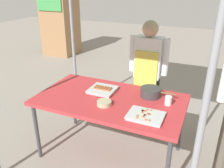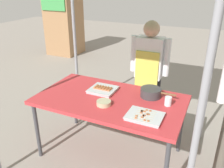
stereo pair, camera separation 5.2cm
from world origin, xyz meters
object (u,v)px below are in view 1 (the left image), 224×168
at_px(tray_meat_skewers, 146,116).
at_px(neighbor_stall_left, 60,22).
at_px(cooking_wok, 151,92).
at_px(tray_grilled_sausages, 103,90).
at_px(stall_table, 110,102).
at_px(drink_cup_near_edge, 168,101).
at_px(condiment_bowl, 104,103).
at_px(vendor_woman, 148,68).

height_order(tray_meat_skewers, neighbor_stall_left, neighbor_stall_left).
bearing_deg(cooking_wok, tray_grilled_sausages, -170.06).
bearing_deg(neighbor_stall_left, tray_grilled_sausages, -48.78).
bearing_deg(stall_table, tray_grilled_sausages, 139.89).
xyz_separation_m(stall_table, drink_cup_near_edge, (0.61, 0.11, 0.10)).
distance_m(stall_table, condiment_bowl, 0.18).
height_order(cooking_wok, condiment_bowl, cooking_wok).
bearing_deg(vendor_woman, tray_meat_skewers, 104.81).
xyz_separation_m(tray_grilled_sausages, neighbor_stall_left, (-2.86, 3.27, 0.11)).
bearing_deg(neighbor_stall_left, vendor_woman, -39.14).
relative_size(vendor_woman, neighbor_stall_left, 0.85).
bearing_deg(stall_table, vendor_woman, 75.78).
bearing_deg(cooking_wok, drink_cup_near_edge, -29.12).
xyz_separation_m(tray_meat_skewers, drink_cup_near_edge, (0.14, 0.33, 0.03)).
height_order(tray_grilled_sausages, tray_meat_skewers, tray_grilled_sausages).
distance_m(drink_cup_near_edge, vendor_woman, 0.79).
height_order(tray_meat_skewers, cooking_wok, cooking_wok).
height_order(tray_grilled_sausages, vendor_woman, vendor_woman).
relative_size(tray_grilled_sausages, neighbor_stall_left, 0.17).
height_order(condiment_bowl, vendor_woman, vendor_woman).
xyz_separation_m(condiment_bowl, drink_cup_near_edge, (0.60, 0.27, 0.03)).
height_order(stall_table, condiment_bowl, condiment_bowl).
distance_m(tray_meat_skewers, vendor_woman, 1.05).
bearing_deg(stall_table, cooking_wok, 29.90).
bearing_deg(tray_meat_skewers, vendor_woman, 104.81).
xyz_separation_m(drink_cup_near_edge, vendor_woman, (-0.41, 0.67, 0.07)).
bearing_deg(stall_table, tray_meat_skewers, -26.13).
xyz_separation_m(cooking_wok, neighbor_stall_left, (-3.41, 3.17, 0.08)).
bearing_deg(tray_grilled_sausages, condiment_bowl, -61.47).
height_order(tray_meat_skewers, condiment_bowl, condiment_bowl).
xyz_separation_m(cooking_wok, condiment_bowl, (-0.39, -0.39, -0.03)).
bearing_deg(drink_cup_near_edge, condiment_bowl, -155.90).
xyz_separation_m(tray_meat_skewers, cooking_wok, (-0.07, 0.45, 0.04)).
distance_m(stall_table, tray_grilled_sausages, 0.21).
relative_size(tray_meat_skewers, drink_cup_near_edge, 3.51).
distance_m(condiment_bowl, neighbor_stall_left, 4.67).
xyz_separation_m(stall_table, tray_grilled_sausages, (-0.15, 0.13, 0.07)).
relative_size(stall_table, drink_cup_near_edge, 16.75).
height_order(vendor_woman, neighbor_stall_left, neighbor_stall_left).
bearing_deg(condiment_bowl, tray_grilled_sausages, 118.53).
bearing_deg(cooking_wok, tray_meat_skewers, -80.93).
relative_size(stall_table, neighbor_stall_left, 0.91).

